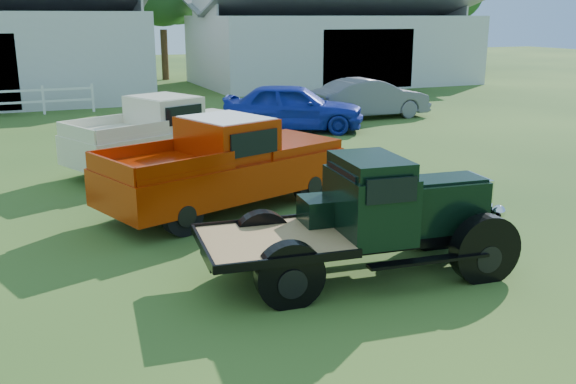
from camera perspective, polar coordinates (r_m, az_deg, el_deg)
name	(u,v)px	position (r m, az deg, el deg)	size (l,w,h in m)	color
ground	(305,274)	(10.41, 1.56, -7.33)	(120.00, 120.00, 0.00)	#22431A
shed_right	(333,40)	(40.03, 3.98, 13.37)	(16.80, 9.20, 5.20)	#A4A4A4
tree_c	(162,7)	(42.69, -11.11, 15.80)	(5.40, 5.40, 9.00)	#1E521F
tree_d	(339,1)	(48.06, 4.58, 16.56)	(6.00, 6.00, 10.00)	#1E521F
tree_e	(448,5)	(50.58, 14.06, 15.82)	(5.70, 5.70, 9.50)	#1E521F
vintage_flatbed	(363,217)	(10.13, 6.72, -2.26)	(4.87, 1.93, 1.93)	black
red_pickup	(223,164)	(13.63, -5.77, 2.53)	(5.48, 2.11, 2.00)	#9B2304
white_pickup	(162,134)	(17.58, -11.16, 5.11)	(5.23, 2.03, 1.92)	beige
misc_car_blue	(293,107)	(23.16, 0.46, 7.57)	(2.02, 5.03, 1.71)	#15279D
misc_car_grey	(370,98)	(26.39, 7.32, 8.27)	(1.67, 4.78, 1.58)	#5B5B63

